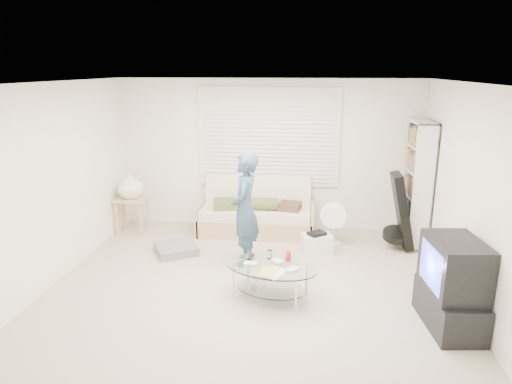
# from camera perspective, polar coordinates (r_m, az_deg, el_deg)

# --- Properties ---
(ground) EXTENTS (5.00, 5.00, 0.00)m
(ground) POSITION_cam_1_polar(r_m,az_deg,el_deg) (5.92, -0.54, -11.44)
(ground) COLOR tan
(ground) RESTS_ON ground
(room_shell) EXTENTS (5.02, 4.52, 2.51)m
(room_shell) POSITION_cam_1_polar(r_m,az_deg,el_deg) (5.85, 0.02, 5.13)
(room_shell) COLOR white
(room_shell) RESTS_ON ground
(window_blinds) EXTENTS (2.32, 0.08, 1.62)m
(window_blinds) POSITION_cam_1_polar(r_m,az_deg,el_deg) (7.55, 1.57, 6.83)
(window_blinds) COLOR silver
(window_blinds) RESTS_ON ground
(futon_sofa) EXTENTS (1.90, 0.77, 0.93)m
(futon_sofa) POSITION_cam_1_polar(r_m,az_deg,el_deg) (7.54, 0.02, -2.93)
(futon_sofa) COLOR tan
(futon_sofa) RESTS_ON ground
(grey_floor_pillow) EXTENTS (0.77, 0.77, 0.13)m
(grey_floor_pillow) POSITION_cam_1_polar(r_m,az_deg,el_deg) (6.93, -9.98, -6.99)
(grey_floor_pillow) COLOR slate
(grey_floor_pillow) RESTS_ON ground
(side_table) EXTENTS (0.52, 0.42, 1.02)m
(side_table) POSITION_cam_1_polar(r_m,az_deg,el_deg) (7.75, -15.42, 0.51)
(side_table) COLOR tan
(side_table) RESTS_ON ground
(bookshelf) EXTENTS (0.30, 0.80, 1.91)m
(bookshelf) POSITION_cam_1_polar(r_m,az_deg,el_deg) (7.38, 19.46, 1.02)
(bookshelf) COLOR white
(bookshelf) RESTS_ON ground
(guitar_case) EXTENTS (0.44, 0.43, 1.15)m
(guitar_case) POSITION_cam_1_polar(r_m,az_deg,el_deg) (7.16, 17.63, -2.93)
(guitar_case) COLOR black
(guitar_case) RESTS_ON ground
(floor_fan) EXTENTS (0.43, 0.28, 0.69)m
(floor_fan) POSITION_cam_1_polar(r_m,az_deg,el_deg) (7.12, 9.61, -3.43)
(floor_fan) COLOR white
(floor_fan) RESTS_ON ground
(storage_bin) EXTENTS (0.50, 0.40, 0.31)m
(storage_bin) POSITION_cam_1_polar(r_m,az_deg,el_deg) (6.89, 7.56, -6.31)
(storage_bin) COLOR white
(storage_bin) RESTS_ON ground
(tv_unit) EXTENTS (0.58, 0.94, 0.97)m
(tv_unit) POSITION_cam_1_polar(r_m,az_deg,el_deg) (5.26, 23.28, -10.66)
(tv_unit) COLOR black
(tv_unit) RESTS_ON ground
(coffee_table) EXTENTS (1.26, 0.97, 0.53)m
(coffee_table) POSITION_cam_1_polar(r_m,az_deg,el_deg) (5.47, 1.88, -9.93)
(coffee_table) COLOR silver
(coffee_table) RESTS_ON ground
(standing_person) EXTENTS (0.38, 0.57, 1.58)m
(standing_person) POSITION_cam_1_polar(r_m,az_deg,el_deg) (6.23, -1.41, -2.21)
(standing_person) COLOR navy
(standing_person) RESTS_ON ground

